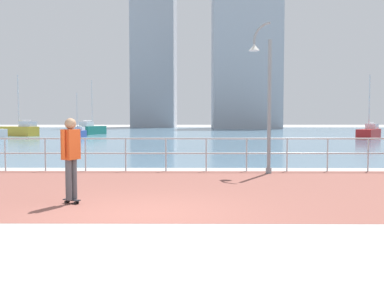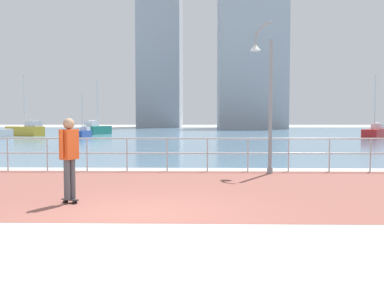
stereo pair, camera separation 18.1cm
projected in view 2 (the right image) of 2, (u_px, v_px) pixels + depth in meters
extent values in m
plane|color=#ADAAA5|center=(191.00, 136.00, 47.84)|extent=(220.00, 220.00, 0.00)
cube|color=brown|center=(155.00, 188.00, 10.96)|extent=(28.00, 7.46, 0.01)
cube|color=slate|center=(193.00, 133.00, 59.60)|extent=(180.00, 88.00, 0.00)
cylinder|color=#B2BCC1|center=(8.00, 155.00, 14.78)|extent=(0.05, 0.05, 1.14)
cylinder|color=#B2BCC1|center=(47.00, 155.00, 14.75)|extent=(0.05, 0.05, 1.14)
cylinder|color=#B2BCC1|center=(87.00, 155.00, 14.72)|extent=(0.05, 0.05, 1.14)
cylinder|color=#B2BCC1|center=(127.00, 155.00, 14.69)|extent=(0.05, 0.05, 1.14)
cylinder|color=#B2BCC1|center=(167.00, 155.00, 14.65)|extent=(0.05, 0.05, 1.14)
cylinder|color=#B2BCC1|center=(207.00, 155.00, 14.62)|extent=(0.05, 0.05, 1.14)
cylinder|color=#B2BCC1|center=(248.00, 155.00, 14.59)|extent=(0.05, 0.05, 1.14)
cylinder|color=#B2BCC1|center=(289.00, 155.00, 14.56)|extent=(0.05, 0.05, 1.14)
cylinder|color=#B2BCC1|center=(329.00, 155.00, 14.52)|extent=(0.05, 0.05, 1.14)
cylinder|color=#B2BCC1|center=(370.00, 155.00, 14.49)|extent=(0.05, 0.05, 1.14)
cylinder|color=#B2BCC1|center=(167.00, 139.00, 14.62)|extent=(25.20, 0.06, 0.06)
cylinder|color=#B2BCC1|center=(167.00, 153.00, 14.65)|extent=(25.20, 0.06, 0.06)
cylinder|color=gray|center=(270.00, 171.00, 14.00)|extent=(0.19, 0.19, 0.20)
cylinder|color=gray|center=(270.00, 107.00, 13.88)|extent=(0.12, 0.12, 4.40)
cylinder|color=gray|center=(269.00, 23.00, 13.77)|extent=(0.20, 0.16, 0.11)
cylinder|color=gray|center=(265.00, 25.00, 13.85)|extent=(0.21, 0.17, 0.15)
cylinder|color=gray|center=(261.00, 28.00, 13.92)|extent=(0.20, 0.16, 0.18)
cylinder|color=gray|center=(258.00, 32.00, 13.97)|extent=(0.18, 0.15, 0.19)
cylinder|color=gray|center=(256.00, 36.00, 14.02)|extent=(0.15, 0.14, 0.19)
cylinder|color=gray|center=(256.00, 41.00, 14.03)|extent=(0.12, 0.12, 0.17)
cone|color=silver|center=(255.00, 47.00, 14.05)|extent=(0.36, 0.36, 0.22)
cylinder|color=black|center=(76.00, 202.00, 8.98)|extent=(0.07, 0.05, 0.06)
cylinder|color=black|center=(73.00, 203.00, 8.91)|extent=(0.07, 0.05, 0.06)
cylinder|color=black|center=(67.00, 201.00, 9.09)|extent=(0.07, 0.05, 0.06)
cylinder|color=black|center=(64.00, 202.00, 9.03)|extent=(0.07, 0.05, 0.06)
cube|color=black|center=(70.00, 200.00, 9.00)|extent=(0.41, 0.28, 0.02)
cylinder|color=#4C4C51|center=(72.00, 179.00, 9.04)|extent=(0.17, 0.17, 0.85)
cylinder|color=#4C4C51|center=(67.00, 180.00, 8.90)|extent=(0.17, 0.17, 0.85)
cube|color=#D84C1E|center=(69.00, 144.00, 8.93)|extent=(0.37, 0.41, 0.64)
cylinder|color=#D84C1E|center=(77.00, 143.00, 9.13)|extent=(0.12, 0.12, 0.60)
cylinder|color=#D84C1E|center=(61.00, 144.00, 8.73)|extent=(0.12, 0.12, 0.60)
sphere|color=#A37A5B|center=(69.00, 124.00, 8.91)|extent=(0.24, 0.24, 0.24)
cube|color=#284799|center=(82.00, 134.00, 43.23)|extent=(1.13, 3.28, 0.69)
cube|color=silver|center=(85.00, 129.00, 44.17)|extent=(0.75, 1.19, 0.39)
cylinder|color=silver|center=(82.00, 112.00, 43.10)|extent=(0.08, 0.08, 3.86)
cylinder|color=silver|center=(85.00, 126.00, 43.89)|extent=(0.12, 1.46, 0.06)
cube|color=#B21E1E|center=(374.00, 134.00, 39.56)|extent=(3.54, 4.30, 0.92)
cube|color=silver|center=(378.00, 126.00, 40.56)|extent=(1.65, 1.81, 0.51)
cylinder|color=silver|center=(375.00, 102.00, 39.38)|extent=(0.10, 0.10, 5.13)
cylinder|color=silver|center=(377.00, 123.00, 40.26)|extent=(1.17, 1.64, 0.08)
cube|color=#197266|center=(98.00, 130.00, 52.71)|extent=(2.67, 4.98, 1.02)
cube|color=silver|center=(92.00, 124.00, 51.30)|extent=(1.44, 1.92, 0.57)
cylinder|color=silver|center=(97.00, 103.00, 52.52)|extent=(0.11, 0.11, 5.66)
cylinder|color=silver|center=(93.00, 121.00, 51.64)|extent=(0.65, 2.09, 0.09)
cube|color=gold|center=(25.00, 131.00, 47.72)|extent=(5.01, 3.68, 1.05)
cube|color=silver|center=(33.00, 124.00, 46.94)|extent=(2.05, 1.78, 0.58)
cylinder|color=silver|center=(24.00, 101.00, 47.53)|extent=(0.12, 0.12, 5.81)
cylinder|color=silver|center=(31.00, 120.00, 47.11)|extent=(1.97, 1.14, 0.09)
cube|color=#A3A8B2|center=(250.00, 61.00, 89.49)|extent=(13.57, 15.29, 28.66)
cube|color=#A3A8B2|center=(161.00, 40.00, 106.57)|extent=(10.24, 17.92, 43.86)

